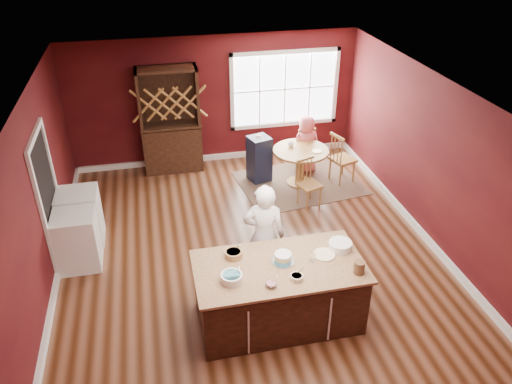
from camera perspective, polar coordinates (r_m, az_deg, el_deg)
room_shell at (r=7.45m, az=-0.83°, el=1.38°), size 7.00×7.00×7.00m
window at (r=10.82m, az=3.29°, el=11.66°), size 2.36×0.10×1.66m
doorway at (r=8.19m, az=-22.51°, el=-0.90°), size 0.08×1.26×2.13m
kitchen_island at (r=6.77m, az=2.60°, el=-11.57°), size 2.20×1.15×0.92m
dining_table at (r=9.91m, az=5.10°, el=3.72°), size 1.10×1.10×0.75m
baker at (r=7.14m, az=0.93°, el=-5.04°), size 0.69×0.55×1.66m
layer_cake at (r=6.49m, az=3.09°, el=-7.52°), size 0.31×0.31×0.13m
bowl_blue at (r=6.20m, az=-2.80°, el=-9.77°), size 0.27×0.27×0.10m
bowl_yellow at (r=6.58m, az=-2.59°, el=-7.10°), size 0.23×0.23×0.09m
bowl_pink at (r=6.14m, az=1.74°, el=-10.53°), size 0.15×0.15×0.06m
bowl_olive at (r=6.25m, az=4.66°, el=-9.69°), size 0.16×0.16×0.06m
drinking_glass at (r=6.52m, az=6.51°, el=-7.33°), size 0.08×0.08×0.15m
dinner_plate at (r=6.68m, az=7.79°, el=-7.11°), size 0.29×0.29×0.02m
white_tub at (r=6.80m, az=9.60°, el=-6.04°), size 0.31×0.31×0.11m
stoneware_crock at (r=6.43m, az=11.71°, el=-8.42°), size 0.14×0.14×0.17m
rug at (r=10.16m, az=4.97°, el=1.05°), size 2.56×2.11×0.01m
chair_east at (r=10.14m, az=9.90°, el=3.95°), size 0.54×0.55×1.05m
chair_south at (r=9.23m, az=6.15°, el=1.00°), size 0.49×0.48×0.93m
chair_north at (r=10.63m, az=5.42°, el=5.25°), size 0.42×0.40×0.95m
seated_woman at (r=10.37m, az=5.74°, el=5.44°), size 0.65×0.46×1.23m
high_chair at (r=10.03m, az=0.37°, el=3.91°), size 0.50×0.50×0.99m
toddler at (r=9.92m, az=0.41°, el=5.62°), size 0.18×0.14×0.26m
table_plate at (r=9.77m, az=6.97°, el=4.65°), size 0.19×0.19×0.01m
table_cup at (r=9.93m, az=4.01°, el=5.49°), size 0.14×0.14×0.09m
hutch at (r=10.36m, az=-9.77°, el=8.03°), size 1.20×0.50×2.19m
washer at (r=8.16m, az=-19.75°, el=-5.21°), size 0.63×0.61×0.91m
dryer at (r=8.69m, az=-19.42°, el=-2.74°), size 0.64×0.62×0.94m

